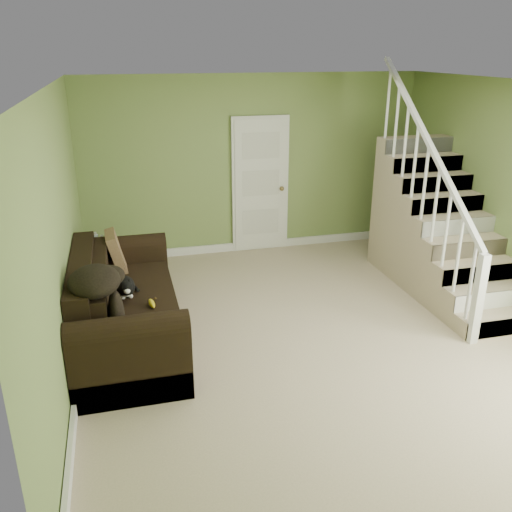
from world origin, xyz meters
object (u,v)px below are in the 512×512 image
side_table (100,278)px  cat (125,287)px  sofa (122,310)px  banana (152,303)px

side_table → cat: 1.05m
sofa → banana: size_ratio=11.99×
cat → banana: size_ratio=2.61×
sofa → cat: 0.26m
cat → side_table: bearing=103.8°
banana → side_table: bearing=105.8°
side_table → banana: 1.41m
sofa → side_table: (-0.24, 0.99, -0.03)m
cat → sofa: bearing=-158.5°
side_table → banana: side_table is taller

